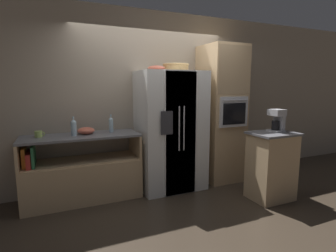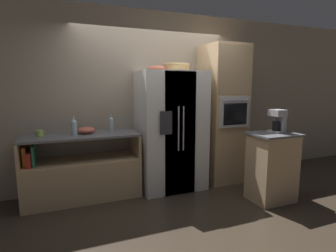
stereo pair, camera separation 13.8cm
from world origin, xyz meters
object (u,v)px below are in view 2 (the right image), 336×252
Objects in this scene: fruit_bowl at (156,68)px; mug at (40,133)px; bottle_short at (74,127)px; coffee_maker at (278,120)px; wall_oven at (222,114)px; mixing_bowl at (86,130)px; bottle_tall at (111,124)px; refrigerator at (171,131)px; wicker_basket at (176,67)px.

fruit_bowl is 2.02× the size of mug.
fruit_bowl is 1.87m from mug.
bottle_short is 0.83× the size of coffee_maker.
wall_oven is at bearing 2.12° from fruit_bowl.
mixing_bowl is (-2.21, 0.11, -0.16)m from wall_oven.
bottle_tall is 0.97m from mug.
refrigerator is 7.15× the size of fruit_bowl.
bottle_short is (-1.43, 0.07, 0.14)m from refrigerator.
bottle_tall is 0.53m from bottle_short.
bottle_short is 0.45m from mug.
mug is (-1.98, 0.08, -0.92)m from wicker_basket.
fruit_bowl is at bearing -177.88° from wall_oven.
wicker_basket is 1.29× the size of coffee_maker.
refrigerator reaches higher than mug.
bottle_tall reaches higher than mixing_bowl.
wicker_basket is (0.11, 0.05, 0.98)m from refrigerator.
wall_oven is at bearing 106.74° from coffee_maker.
wicker_basket is 1.55× the size of bottle_short.
refrigerator is 1.27m from mixing_bowl.
wall_oven is at bearing -1.91° from wicker_basket.
fruit_bowl is (-0.35, -0.07, -0.03)m from wicker_basket.
mixing_bowl is at bearing 171.66° from fruit_bowl.
mixing_bowl is (0.61, -0.01, 0.01)m from mug.
wicker_basket is (-0.84, 0.03, 0.76)m from wall_oven.
wicker_basket is 1.32m from bottle_tall.
mug is 0.53× the size of mixing_bowl.
refrigerator is 4.48× the size of wicker_basket.
wicker_basket reaches higher than bottle_short.
wall_oven is 8.47× the size of bottle_tall.
wall_oven is 9.56× the size of mixing_bowl.
bottle_tall is 0.36m from mixing_bowl.
mixing_bowl is (0.17, 0.06, -0.07)m from bottle_short.
mug is at bearing 179.81° from bottle_tall.
wicker_basket is 0.36m from fruit_bowl.
bottle_short is 0.19m from mixing_bowl.
wall_oven is 1.40m from fruit_bowl.
bottle_short is at bearing 159.21° from coffee_maker.
refrigerator is 1.57m from coffee_maker.
coffee_maker is at bearing -73.26° from wall_oven.
coffee_maker is at bearing -37.21° from refrigerator.
mixing_bowl is (-1.26, 0.13, 0.07)m from refrigerator.
refrigerator is 0.99m from wicker_basket.
bottle_tall is (-1.01, 0.08, -0.85)m from wicker_basket.
mixing_bowl is (-0.36, -0.00, -0.07)m from bottle_tall.
bottle_tall reaches higher than bottle_short.
fruit_bowl reaches higher than coffee_maker.
fruit_bowl is 1.08× the size of mixing_bowl.
refrigerator is 14.46× the size of mug.
coffee_maker is at bearing -41.39° from wicker_basket.
mixing_bowl is 0.75× the size of coffee_maker.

